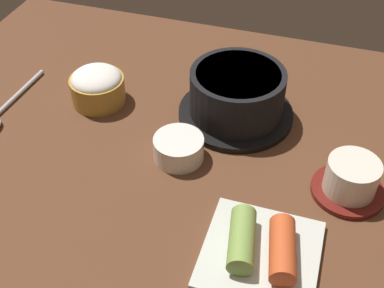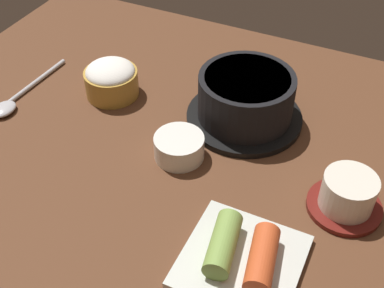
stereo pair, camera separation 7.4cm
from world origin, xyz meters
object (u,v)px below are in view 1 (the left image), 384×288
stone_pot (237,95)px  banchan_cup_center (177,147)px  kimchi_plate (261,250)px  tea_cup_with_saucer (351,179)px  rice_bowl (97,86)px

stone_pot → banchan_cup_center: 14.05cm
kimchi_plate → tea_cup_with_saucer: bearing=56.7°
rice_bowl → tea_cup_with_saucer: size_ratio=0.90×
stone_pot → rice_bowl: stone_pot is taller
kimchi_plate → banchan_cup_center: bearing=138.4°
stone_pot → kimchi_plate: bearing=-69.8°
rice_bowl → banchan_cup_center: (17.34, -9.25, -1.20)cm
tea_cup_with_saucer → banchan_cup_center: tea_cup_with_saucer is taller
stone_pot → banchan_cup_center: (-6.12, -12.44, -2.27)cm
rice_bowl → banchan_cup_center: bearing=-28.1°
stone_pot → kimchi_plate: 28.43cm
tea_cup_with_saucer → banchan_cup_center: bearing=-179.2°
banchan_cup_center → kimchi_plate: bearing=-41.6°
rice_bowl → banchan_cup_center: 19.69cm
rice_bowl → kimchi_plate: (33.25, -23.37, -1.65)cm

